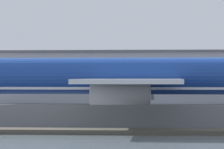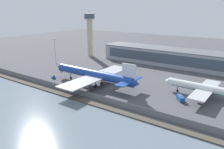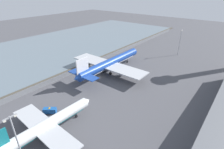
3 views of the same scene
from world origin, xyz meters
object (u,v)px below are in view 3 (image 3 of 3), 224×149
(apron_light_mast_apron_west, at_px, (18,144))
(apron_light_mast_apron_east, at_px, (180,41))
(baggage_tug, at_px, (129,56))
(passenger_jet_white_teal, at_px, (47,125))
(cargo_jet_blue, at_px, (110,63))
(ops_van, at_px, (50,110))

(apron_light_mast_apron_west, xyz_separation_m, apron_light_mast_apron_east, (-119.71, -1.69, -0.34))
(baggage_tug, relative_size, apron_light_mast_apron_east, 0.19)
(passenger_jet_white_teal, bearing_deg, apron_light_mast_apron_west, 32.51)
(cargo_jet_blue, relative_size, ops_van, 10.50)
(baggage_tug, bearing_deg, ops_van, 7.94)
(cargo_jet_blue, relative_size, passenger_jet_white_teal, 1.51)
(apron_light_mast_apron_west, height_order, apron_light_mast_apron_east, apron_light_mast_apron_west)
(cargo_jet_blue, height_order, ops_van, cargo_jet_blue)
(baggage_tug, xyz_separation_m, apron_light_mast_apron_west, (92.28, 27.91, 10.33))
(cargo_jet_blue, height_order, apron_light_mast_apron_east, apron_light_mast_apron_east)
(passenger_jet_white_teal, bearing_deg, baggage_tug, -165.78)
(passenger_jet_white_teal, bearing_deg, apron_light_mast_apron_east, 176.91)
(ops_van, relative_size, apron_light_mast_apron_west, 0.27)
(cargo_jet_blue, distance_m, baggage_tug, 28.88)
(passenger_jet_white_teal, distance_m, apron_light_mast_apron_east, 108.26)
(cargo_jet_blue, bearing_deg, passenger_jet_white_teal, 16.50)
(apron_light_mast_apron_east, bearing_deg, cargo_jet_blue, -21.07)
(ops_van, bearing_deg, baggage_tug, -172.06)
(ops_van, bearing_deg, cargo_jet_blue, -173.23)
(passenger_jet_white_teal, height_order, baggage_tug, passenger_jet_white_teal)
(ops_van, distance_m, apron_light_mast_apron_east, 102.59)
(baggage_tug, distance_m, ops_van, 74.18)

